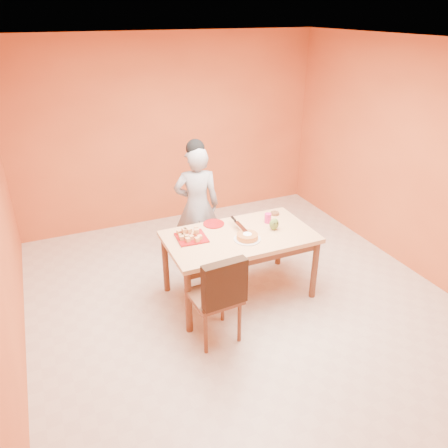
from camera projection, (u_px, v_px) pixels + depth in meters
name	position (u px, v px, depth m)	size (l,w,h in m)	color
floor	(244.00, 304.00, 4.86)	(5.00, 5.00, 0.00)	beige
ceiling	(250.00, 43.00, 3.66)	(5.00, 5.00, 0.00)	silver
wall_back	(170.00, 132.00, 6.31)	(4.50, 4.50, 0.00)	orange
wall_right	(420.00, 162.00, 5.07)	(5.00, 5.00, 0.00)	orange
dining_table	(240.00, 243.00, 4.75)	(1.60, 0.90, 0.76)	tan
dining_chair	(215.00, 295.00, 4.16)	(0.48, 0.55, 0.97)	brown
pastry_pile	(191.00, 233.00, 4.61)	(0.28, 0.28, 0.09)	#E9AF63
person	(197.00, 206.00, 5.38)	(0.56, 0.37, 1.53)	#98989B
pastry_platter	(191.00, 238.00, 4.64)	(0.31, 0.31, 0.02)	maroon
red_dinner_plate	(214.00, 224.00, 4.94)	(0.24, 0.24, 0.01)	maroon
white_cake_plate	(247.00, 239.00, 4.61)	(0.29, 0.29, 0.01)	silver
sponge_cake	(247.00, 237.00, 4.60)	(0.23, 0.23, 0.05)	orange
cake_server	(241.00, 226.00, 4.74)	(0.05, 0.28, 0.01)	silver
egg_ornament	(274.00, 224.00, 4.79)	(0.11, 0.09, 0.14)	#5B752D
magenta_glass	(268.00, 218.00, 4.96)	(0.08, 0.08, 0.11)	#D6206E
checker_tin	(275.00, 213.00, 5.17)	(0.10, 0.10, 0.03)	#33170D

